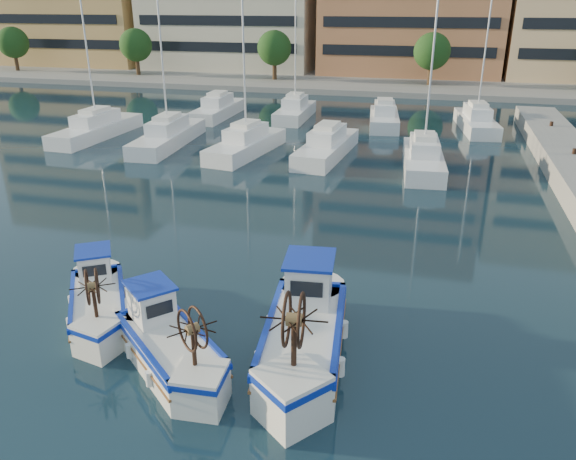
% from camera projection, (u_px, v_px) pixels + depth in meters
% --- Properties ---
extents(ground, '(300.00, 300.00, 0.00)m').
position_uv_depth(ground, '(229.00, 353.00, 16.10)').
color(ground, '#193443').
rests_on(ground, ground).
extents(yacht_marina, '(40.84, 20.77, 11.50)m').
position_uv_depth(yacht_marina, '(323.00, 131.00, 41.06)').
color(yacht_marina, white).
rests_on(yacht_marina, ground).
extents(fishing_boat_a, '(3.45, 4.11, 2.51)m').
position_uv_depth(fishing_boat_a, '(98.00, 299.00, 17.65)').
color(fishing_boat_a, white).
rests_on(fishing_boat_a, ground).
extents(fishing_boat_b, '(4.17, 3.96, 2.64)m').
position_uv_depth(fishing_boat_b, '(167.00, 342.00, 15.34)').
color(fishing_boat_b, white).
rests_on(fishing_boat_b, ground).
extents(fishing_boat_c, '(2.66, 5.29, 3.23)m').
position_uv_depth(fishing_boat_c, '(304.00, 330.00, 15.61)').
color(fishing_boat_c, white).
rests_on(fishing_boat_c, ground).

